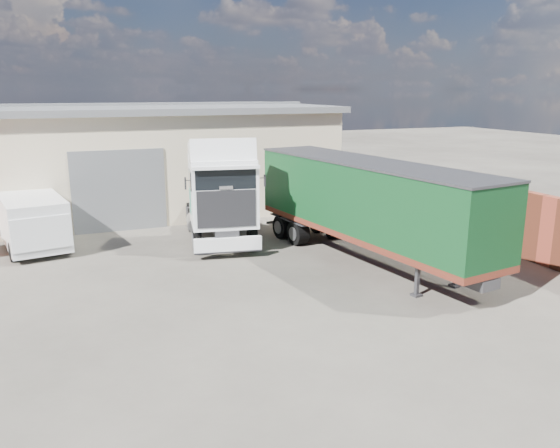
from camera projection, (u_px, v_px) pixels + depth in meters
name	position (u px, v px, depth m)	size (l,w,h in m)	color
ground	(232.00, 303.00, 16.11)	(120.00, 120.00, 0.00)	black
warehouse	(23.00, 160.00, 27.64)	(30.60, 12.60, 5.42)	#BBAC90
brick_boundary_wall	(429.00, 197.00, 25.43)	(0.35, 26.00, 2.50)	brown
tractor_unit	(221.00, 199.00, 21.87)	(3.59, 6.87, 4.40)	black
box_trailer	(365.00, 201.00, 19.53)	(3.87, 11.32, 3.69)	#2D2D30
panel_van	(32.00, 221.00, 21.50)	(2.92, 5.40, 2.09)	black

